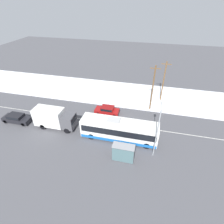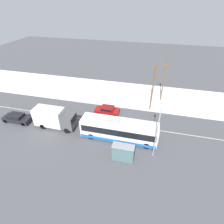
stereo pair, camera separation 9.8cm
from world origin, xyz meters
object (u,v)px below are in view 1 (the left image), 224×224
object	(u,v)px
utility_pole_roadside	(153,88)
city_bus	(119,130)
streetlamp	(158,126)
pedestrian_at_stop	(126,147)
parked_car_near_truck	(17,118)
utility_pole_snowlot	(163,81)
sedan_car	(107,110)
box_truck	(54,118)
bus_shelter	(123,152)

from	to	relation	value
utility_pole_roadside	city_bus	bearing A→B (deg)	-113.94
city_bus	streetlamp	bearing A→B (deg)	-18.33
pedestrian_at_stop	parked_car_near_truck	bearing A→B (deg)	172.41
city_bus	utility_pole_snowlot	xyz separation A→B (m)	(5.89, 13.05, 2.58)
sedan_car	streetlamp	distance (m)	11.93
parked_car_near_truck	streetlamp	bearing A→B (deg)	-4.11
parked_car_near_truck	pedestrian_at_stop	world-z (taller)	pedestrian_at_stop
utility_pole_snowlot	utility_pole_roadside	bearing A→B (deg)	-115.05
sedan_car	parked_car_near_truck	distance (m)	15.30
city_bus	pedestrian_at_stop	xyz separation A→B (m)	(1.45, -2.59, -0.54)
sedan_car	pedestrian_at_stop	bearing A→B (deg)	119.83
box_truck	utility_pole_snowlot	bearing A→B (deg)	37.89
utility_pole_roadside	bus_shelter	bearing A→B (deg)	-101.44
city_bus	utility_pole_snowlot	bearing A→B (deg)	65.72
parked_car_near_truck	utility_pole_snowlot	xyz separation A→B (m)	(23.38, 13.13, 3.40)
parked_car_near_truck	streetlamp	distance (m)	22.98
utility_pole_roadside	utility_pole_snowlot	world-z (taller)	utility_pole_roadside
pedestrian_at_stop	streetlamp	distance (m)	5.16
streetlamp	utility_pole_roadside	bearing A→B (deg)	95.89
pedestrian_at_stop	utility_pole_roadside	bearing A→B (deg)	77.58
bus_shelter	pedestrian_at_stop	bearing A→B (deg)	86.33
bus_shelter	utility_pole_roadside	world-z (taller)	utility_pole_roadside
utility_pole_snowlot	city_bus	bearing A→B (deg)	-114.28
pedestrian_at_stop	utility_pole_snowlot	distance (m)	16.56
box_truck	parked_car_near_truck	distance (m)	7.01
parked_car_near_truck	utility_pole_snowlot	world-z (taller)	utility_pole_snowlot
streetlamp	utility_pole_snowlot	size ratio (longest dim) A/B	0.90
city_bus	utility_pole_snowlot	world-z (taller)	utility_pole_snowlot
utility_pole_snowlot	bus_shelter	bearing A→B (deg)	-104.81
box_truck	utility_pole_roadside	bearing A→B (deg)	31.09
bus_shelter	utility_pole_snowlot	bearing A→B (deg)	75.19
parked_car_near_truck	utility_pole_roadside	distance (m)	23.64
box_truck	utility_pole_snowlot	world-z (taller)	utility_pole_snowlot
city_bus	utility_pole_roadside	xyz separation A→B (m)	(4.01, 9.04, 2.82)
box_truck	streetlamp	distance (m)	16.04
sedan_car	city_bus	bearing A→B (deg)	120.10
box_truck	streetlamp	size ratio (longest dim) A/B	0.90
sedan_car	pedestrian_at_stop	size ratio (longest dim) A/B	2.46
parked_car_near_truck	bus_shelter	distance (m)	19.29
parked_car_near_truck	bus_shelter	xyz separation A→B (m)	(18.84, -4.03, 0.89)
parked_car_near_truck	bus_shelter	bearing A→B (deg)	-12.06
utility_pole_roadside	utility_pole_snowlot	size ratio (longest dim) A/B	1.06
city_bus	bus_shelter	size ratio (longest dim) A/B	3.94
bus_shelter	box_truck	bearing A→B (deg)	159.92
sedan_car	bus_shelter	xyz separation A→B (m)	(4.71, -9.89, 0.87)
city_bus	utility_pole_snowlot	size ratio (longest dim) A/B	1.39
utility_pole_roadside	box_truck	bearing A→B (deg)	-148.91
streetlamp	utility_pole_roadside	size ratio (longest dim) A/B	0.85
parked_car_near_truck	pedestrian_at_stop	xyz separation A→B (m)	(18.94, -2.52, 0.28)
streetlamp	city_bus	bearing A→B (deg)	161.67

